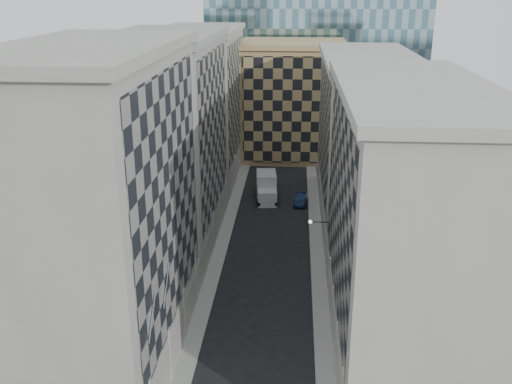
% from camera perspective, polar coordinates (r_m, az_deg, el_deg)
% --- Properties ---
extents(sidewalk_west, '(1.50, 100.00, 0.15)m').
position_cam_1_polar(sidewalk_west, '(62.38, -3.59, -5.79)').
color(sidewalk_west, '#969691').
rests_on(sidewalk_west, ground).
extents(sidewalk_east, '(1.50, 100.00, 0.15)m').
position_cam_1_polar(sidewalk_east, '(61.95, 6.14, -6.07)').
color(sidewalk_east, '#969691').
rests_on(sidewalk_east, ground).
extents(bldg_left_a, '(10.80, 22.80, 23.70)m').
position_cam_1_polar(bldg_left_a, '(41.95, -15.00, -2.16)').
color(bldg_left_a, gray).
rests_on(bldg_left_a, ground).
extents(bldg_left_b, '(10.80, 22.80, 22.70)m').
position_cam_1_polar(bldg_left_b, '(62.23, -8.62, 5.01)').
color(bldg_left_b, '#9B978F').
rests_on(bldg_left_b, ground).
extents(bldg_left_c, '(10.80, 22.80, 21.70)m').
position_cam_1_polar(bldg_left_c, '(83.39, -5.39, 8.59)').
color(bldg_left_c, gray).
rests_on(bldg_left_c, ground).
extents(bldg_right_a, '(10.80, 26.80, 20.70)m').
position_cam_1_polar(bldg_right_a, '(44.77, 14.43, -2.76)').
color(bldg_right_a, '#ADA79F').
rests_on(bldg_right_a, ground).
extents(bldg_right_b, '(10.80, 28.80, 19.70)m').
position_cam_1_polar(bldg_right_b, '(70.33, 10.75, 5.38)').
color(bldg_right_b, '#ADA79F').
rests_on(bldg_right_b, ground).
extents(tan_block, '(16.80, 14.80, 18.80)m').
position_cam_1_polar(tan_block, '(95.22, 3.67, 9.20)').
color(tan_block, tan).
rests_on(tan_block, ground).
extents(flagpoles_left, '(0.10, 6.33, 2.33)m').
position_cam_1_polar(flagpoles_left, '(37.95, -9.61, -10.63)').
color(flagpoles_left, gray).
rests_on(flagpoles_left, ground).
extents(bracket_lamp, '(1.98, 0.36, 0.36)m').
position_cam_1_polar(bracket_lamp, '(53.92, 5.64, -2.99)').
color(bracket_lamp, black).
rests_on(bracket_lamp, ground).
extents(box_truck, '(3.14, 6.52, 3.46)m').
position_cam_1_polar(box_truck, '(76.50, 1.07, 0.38)').
color(box_truck, silver).
rests_on(box_truck, ground).
extents(dark_car, '(1.91, 4.34, 1.39)m').
position_cam_1_polar(dark_car, '(75.16, 4.48, -0.70)').
color(dark_car, '#101E3B').
rests_on(dark_car, ground).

